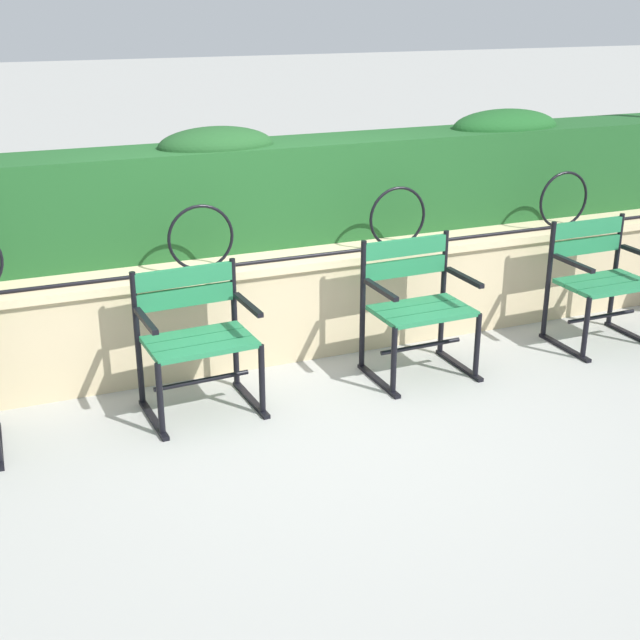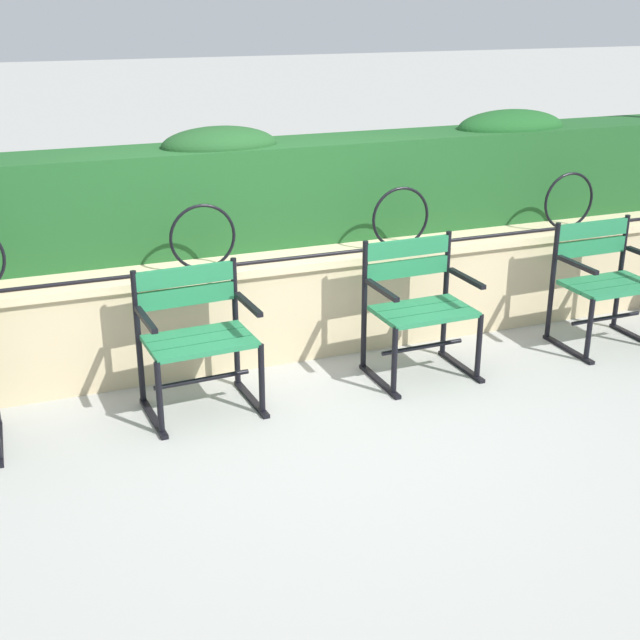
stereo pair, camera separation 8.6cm
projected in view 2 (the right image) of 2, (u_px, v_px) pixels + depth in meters
name	position (u px, v px, depth m)	size (l,w,h in m)	color
ground_plane	(328.00, 415.00, 4.97)	(60.00, 60.00, 0.00)	#9E9E99
stone_wall	(274.00, 307.00, 5.68)	(7.96, 0.41, 0.68)	#C6B289
iron_arch_fence	(218.00, 242.00, 5.30)	(7.41, 0.02, 0.42)	black
hedge_row	(253.00, 189.00, 5.81)	(7.80, 0.53, 0.81)	#1E5123
park_chair_centre_left	(196.00, 333.00, 4.93)	(0.67, 0.55, 0.83)	#237547
park_chair_centre_right	(418.00, 303.00, 5.39)	(0.65, 0.53, 0.87)	#237547
park_chair_rightmost	(603.00, 279.00, 5.87)	(0.64, 0.53, 0.85)	#237547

